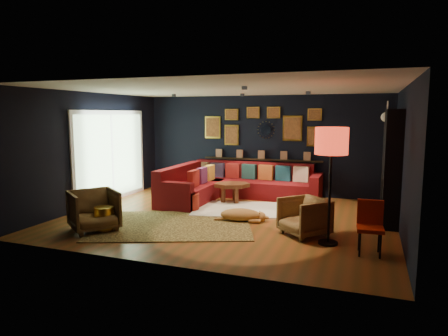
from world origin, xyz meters
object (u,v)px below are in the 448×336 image
(armchair_left, at_px, (94,208))
(armchair_right, at_px, (304,215))
(sectional, at_px, (229,186))
(gold_stool, at_px, (104,219))
(pouf, at_px, (187,201))
(floor_lamp, at_px, (331,145))
(coffee_table, at_px, (232,187))
(dog, at_px, (240,212))
(orange_chair, at_px, (370,223))

(armchair_left, distance_m, armchair_right, 3.79)
(sectional, distance_m, gold_stool, 3.64)
(pouf, relative_size, armchair_left, 0.65)
(sectional, distance_m, floor_lamp, 4.14)
(coffee_table, distance_m, dog, 1.76)
(orange_chair, distance_m, dog, 2.63)
(pouf, distance_m, armchair_left, 2.21)
(sectional, height_order, armchair_left, sectional)
(floor_lamp, bearing_deg, dog, 155.30)
(gold_stool, relative_size, floor_lamp, 0.23)
(coffee_table, height_order, armchair_left, armchair_left)
(sectional, bearing_deg, armchair_left, -111.31)
(armchair_right, height_order, gold_stool, armchair_right)
(sectional, relative_size, coffee_table, 3.19)
(floor_lamp, bearing_deg, pouf, 157.30)
(pouf, relative_size, floor_lamp, 0.28)
(floor_lamp, xyz_separation_m, dog, (-1.77, 0.81, -1.43))
(gold_stool, height_order, dog, gold_stool)
(armchair_left, relative_size, floor_lamp, 0.43)
(armchair_right, height_order, orange_chair, orange_chair)
(pouf, height_order, orange_chair, orange_chair)
(armchair_left, height_order, dog, armchair_left)
(gold_stool, distance_m, floor_lamp, 4.20)
(gold_stool, bearing_deg, floor_lamp, 9.10)
(coffee_table, height_order, armchair_right, armchair_right)
(gold_stool, relative_size, orange_chair, 0.54)
(coffee_table, distance_m, orange_chair, 4.09)
(sectional, bearing_deg, dog, -64.40)
(armchair_left, bearing_deg, dog, -20.42)
(coffee_table, xyz_separation_m, floor_lamp, (2.50, -2.41, 1.24))
(armchair_left, bearing_deg, armchair_right, -37.33)
(pouf, bearing_deg, coffee_table, 58.20)
(sectional, relative_size, armchair_left, 4.17)
(sectional, distance_m, pouf, 1.56)
(orange_chair, relative_size, floor_lamp, 0.43)
(pouf, height_order, gold_stool, gold_stool)
(pouf, relative_size, gold_stool, 1.20)
(sectional, distance_m, armchair_right, 3.36)
(sectional, distance_m, coffee_table, 0.48)
(armchair_left, distance_m, dog, 2.77)
(coffee_table, bearing_deg, floor_lamp, -43.91)
(pouf, height_order, dog, pouf)
(armchair_right, bearing_deg, armchair_left, -121.42)
(sectional, height_order, floor_lamp, floor_lamp)
(floor_lamp, bearing_deg, armchair_right, 142.03)
(armchair_left, xyz_separation_m, dog, (2.33, 1.49, -0.22))
(orange_chair, distance_m, floor_lamp, 1.32)
(armchair_left, relative_size, armchair_right, 1.12)
(armchair_right, bearing_deg, pouf, -156.81)
(armchair_right, bearing_deg, orange_chair, 14.82)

